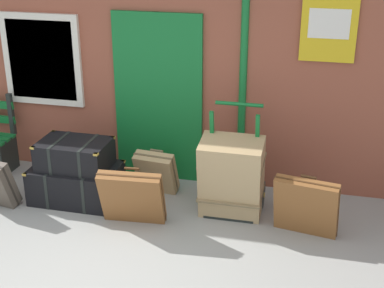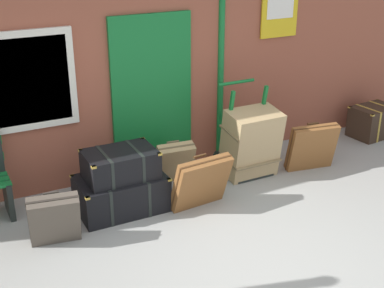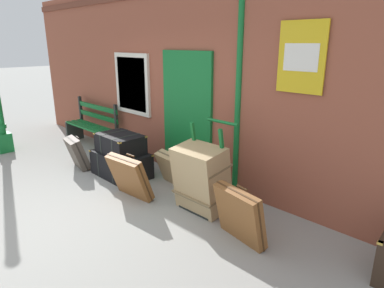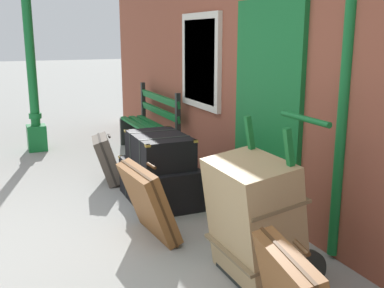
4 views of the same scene
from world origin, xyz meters
The scene contains 11 objects.
ground_plane centered at (0.00, 0.00, 0.00)m, with size 60.00×60.00×0.00m, color gray.
brick_facade centered at (-0.01, 2.60, 1.60)m, with size 10.40×0.35×3.20m.
lamp_post centered at (-3.54, 0.61, 1.14)m, with size 0.28×0.28×2.99m.
platform_bench centered at (-2.60, 2.16, 0.44)m, with size 1.60×0.43×1.01m.
steamer_trunk_base centered at (-0.66, 1.61, 0.21)m, with size 1.02×0.66×0.43m.
steamer_trunk_middle centered at (-0.65, 1.61, 0.58)m, with size 0.82×0.56×0.33m.
porters_trolley centered at (1.18, 1.85, 0.27)m, with size 0.71×0.58×1.20m.
large_brown_trunk centered at (1.18, 1.67, 0.47)m, with size 0.70×0.56×0.93m.
suitcase_umber centered at (-1.52, 1.24, 0.29)m, with size 0.56×0.42×0.60m.
suitcase_caramel centered at (0.18, 1.20, 0.33)m, with size 0.71×0.40×0.67m.
suitcase_beige centered at (0.21, 1.98, 0.28)m, with size 0.51×0.39×0.55m.
Camera 4 is at (3.84, 0.01, 1.77)m, focal length 43.03 mm.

